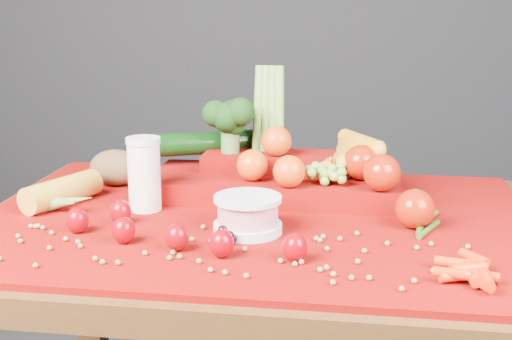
# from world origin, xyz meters

# --- Properties ---
(table) EXTENTS (1.10, 0.80, 0.75)m
(table) POSITION_xyz_m (0.00, 0.00, 0.66)
(table) COLOR #361F0C
(table) RESTS_ON ground
(red_cloth) EXTENTS (1.05, 0.75, 0.01)m
(red_cloth) POSITION_xyz_m (0.00, 0.00, 0.76)
(red_cloth) COLOR #7F0504
(red_cloth) RESTS_ON table
(milk_glass) EXTENTS (0.07, 0.07, 0.15)m
(milk_glass) POSITION_xyz_m (-0.22, 0.01, 0.84)
(milk_glass) COLOR silver
(milk_glass) RESTS_ON red_cloth
(yogurt_bowl) EXTENTS (0.12, 0.12, 0.07)m
(yogurt_bowl) POSITION_xyz_m (0.00, -0.09, 0.80)
(yogurt_bowl) COLOR silver
(yogurt_bowl) RESTS_ON red_cloth
(strawberry_scatter) EXTENTS (0.44, 0.18, 0.05)m
(strawberry_scatter) POSITION_xyz_m (-0.13, -0.17, 0.79)
(strawberry_scatter) COLOR #92000F
(strawberry_scatter) RESTS_ON red_cloth
(dark_grape_cluster) EXTENTS (0.06, 0.05, 0.03)m
(dark_grape_cluster) POSITION_xyz_m (-0.03, -0.15, 0.78)
(dark_grape_cluster) COLOR black
(dark_grape_cluster) RESTS_ON red_cloth
(soybean_scatter) EXTENTS (0.84, 0.24, 0.01)m
(soybean_scatter) POSITION_xyz_m (0.00, -0.20, 0.77)
(soybean_scatter) COLOR olive
(soybean_scatter) RESTS_ON red_cloth
(corn_ear) EXTENTS (0.24, 0.26, 0.06)m
(corn_ear) POSITION_xyz_m (-0.39, -0.01, 0.78)
(corn_ear) COLOR gold
(corn_ear) RESTS_ON red_cloth
(potato) EXTENTS (0.12, 0.09, 0.08)m
(potato) POSITION_xyz_m (-0.34, 0.18, 0.80)
(potato) COLOR brown
(potato) RESTS_ON red_cloth
(baby_carrot_pile) EXTENTS (0.18, 0.17, 0.03)m
(baby_carrot_pile) POSITION_xyz_m (0.35, -0.24, 0.78)
(baby_carrot_pile) COLOR red
(baby_carrot_pile) RESTS_ON red_cloth
(green_bean_pile) EXTENTS (0.14, 0.12, 0.01)m
(green_bean_pile) POSITION_xyz_m (0.33, -0.01, 0.77)
(green_bean_pile) COLOR #295B14
(green_bean_pile) RESTS_ON red_cloth
(produce_mound) EXTENTS (0.61, 0.37, 0.27)m
(produce_mound) POSITION_xyz_m (0.04, 0.16, 0.82)
(produce_mound) COLOR #7F0504
(produce_mound) RESTS_ON red_cloth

